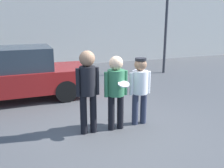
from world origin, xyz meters
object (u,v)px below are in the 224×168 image
parked_car_near (16,74)px  person_middle_with_frisbee (116,86)px  person_right (140,85)px  person_left (88,85)px

parked_car_near → person_middle_with_frisbee: bearing=-56.5°
person_middle_with_frisbee → person_right: size_ratio=1.06×
person_right → parked_car_near: size_ratio=0.37×
person_middle_with_frisbee → person_right: (0.63, 0.08, -0.06)m
person_right → parked_car_near: 4.06m
person_right → parked_car_near: (-2.69, 3.03, -0.16)m
person_middle_with_frisbee → person_right: bearing=7.2°
person_middle_with_frisbee → person_left: bearing=177.1°
person_middle_with_frisbee → parked_car_near: size_ratio=0.39×
person_left → person_right: 1.28m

